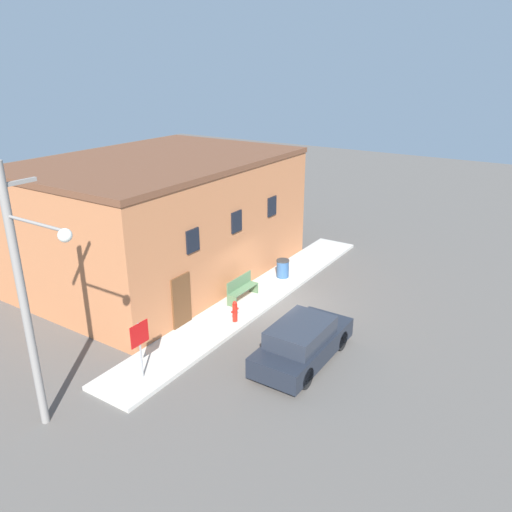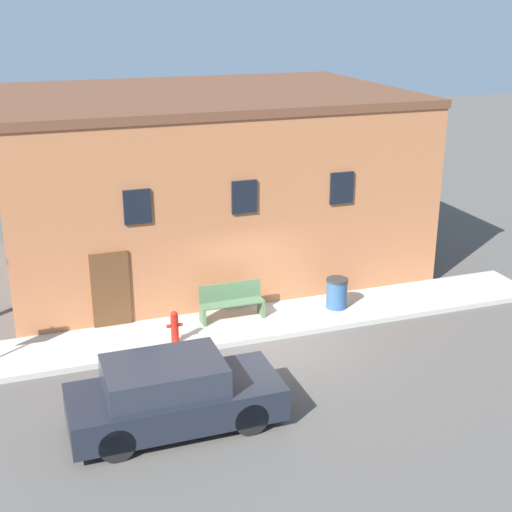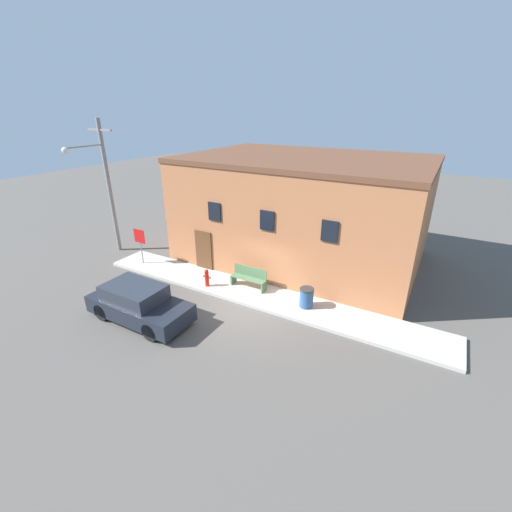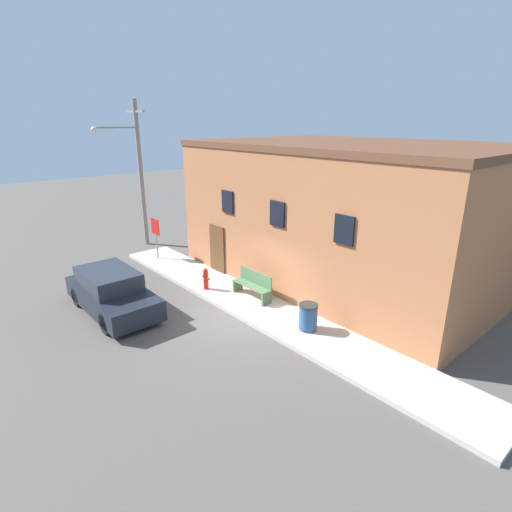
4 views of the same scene
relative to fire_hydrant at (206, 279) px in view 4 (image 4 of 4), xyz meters
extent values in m
plane|color=#56514C|center=(2.36, -0.46, -0.58)|extent=(80.00, 80.00, 0.00)
cube|color=#BCB7AD|center=(2.36, 0.55, -0.51)|extent=(16.86, 2.03, 0.15)
cube|color=#B26B42|center=(2.37, 5.87, 2.12)|extent=(12.33, 8.60, 5.40)
cube|color=brown|center=(2.37, 5.87, 4.94)|extent=(12.43, 8.70, 0.24)
cube|color=black|center=(-0.51, 1.54, 2.77)|extent=(0.70, 0.08, 0.90)
cube|color=black|center=(2.37, 1.54, 2.77)|extent=(0.70, 0.08, 0.90)
cube|color=black|center=(5.25, 1.54, 2.77)|extent=(0.70, 0.08, 0.90)
cube|color=brown|center=(-1.33, 1.54, 0.52)|extent=(1.00, 0.08, 2.20)
cylinder|color=red|center=(0.00, 0.00, -0.07)|extent=(0.20, 0.20, 0.73)
sphere|color=red|center=(0.00, 0.00, 0.34)|extent=(0.18, 0.18, 0.18)
cylinder|color=red|center=(-0.15, 0.00, 0.04)|extent=(0.11, 0.09, 0.09)
cylinder|color=red|center=(0.15, 0.00, 0.04)|extent=(0.11, 0.09, 0.09)
cylinder|color=gray|center=(-4.64, 0.36, 0.54)|extent=(0.06, 0.06, 1.94)
cube|color=red|center=(-4.64, 0.34, 1.13)|extent=(0.75, 0.02, 0.75)
cube|color=#4C6B47|center=(0.95, 0.83, -0.21)|extent=(0.08, 0.44, 0.46)
cube|color=#4C6B47|center=(2.61, 0.83, -0.21)|extent=(0.08, 0.44, 0.46)
cube|color=#4C6B47|center=(1.78, 0.83, 0.04)|extent=(1.74, 0.44, 0.04)
cube|color=#4C6B47|center=(1.78, 1.03, 0.31)|extent=(1.74, 0.04, 0.50)
cylinder|color=#2D517F|center=(4.78, 0.62, -0.03)|extent=(0.58, 0.58, 0.80)
cylinder|color=#2D2D2D|center=(4.78, 0.62, 0.39)|extent=(0.61, 0.61, 0.06)
cylinder|color=gray|center=(-7.60, 1.27, 3.16)|extent=(0.22, 0.22, 7.47)
cylinder|color=gray|center=(-7.60, 0.20, 5.55)|extent=(0.08, 2.14, 0.08)
sphere|color=silver|center=(-7.60, -0.87, 5.45)|extent=(0.32, 0.32, 0.32)
cube|color=gray|center=(-7.60, 1.27, 6.29)|extent=(1.80, 0.10, 0.10)
cylinder|color=black|center=(0.57, -2.60, -0.22)|extent=(0.72, 0.20, 0.72)
cylinder|color=black|center=(0.57, -4.22, -0.22)|extent=(0.72, 0.20, 0.72)
cylinder|color=black|center=(-2.13, -2.60, -0.22)|extent=(0.72, 0.20, 0.72)
cylinder|color=black|center=(-2.13, -4.22, -0.22)|extent=(0.72, 0.20, 0.72)
cube|color=#1E232D|center=(-0.78, -3.41, -0.03)|extent=(4.36, 1.82, 0.70)
cube|color=#282D38|center=(-0.99, -3.41, 0.61)|extent=(2.40, 1.60, 0.60)
camera|label=1|loc=(-14.06, -10.09, 9.00)|focal=35.00mm
camera|label=2|loc=(-3.43, -15.96, 7.79)|focal=50.00mm
camera|label=3|loc=(9.14, -11.35, 7.41)|focal=24.00mm
camera|label=4|loc=(12.21, -8.03, 5.87)|focal=28.00mm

